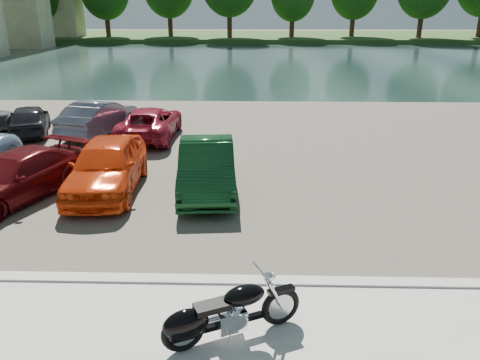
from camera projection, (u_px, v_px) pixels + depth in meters
The scene contains 12 objects.
ground at pixel (221, 359), 7.11m from camera, with size 200.00×200.00×0.00m, color #595447.
kerb at pixel (228, 282), 8.96m from camera, with size 60.00×0.30×0.14m, color #A3A29A.
parking_lot at pixel (240, 149), 17.39m from camera, with size 60.00×18.00×0.04m, color #443E37.
river at pixel (249, 61), 44.53m from camera, with size 120.00×40.00×0.00m, color #192E2C.
far_bank at pixel (251, 36), 74.37m from camera, with size 120.00×24.00×0.60m, color #234518.
motorcycle at pixel (220, 315), 7.21m from camera, with size 2.19×1.18×1.05m.
car_3 at pixel (15, 177), 12.66m from camera, with size 1.78×4.37×1.27m, color #540C0F.
car_4 at pixel (107, 165), 13.20m from camera, with size 1.78×4.42×1.51m, color red.
car_5 at pixel (207, 167), 13.22m from camera, with size 1.51×4.34×1.43m, color #0F3919.
car_8 at pixel (29, 119), 19.07m from camera, with size 1.45×3.60×1.23m, color black.
car_9 at pixel (99, 117), 19.07m from camera, with size 1.47×4.20×1.39m, color slate.
car_10 at pixel (150, 123), 18.54m from camera, with size 2.05×4.45×1.24m, color maroon.
Camera 1 is at (0.45, -5.68, 5.05)m, focal length 35.00 mm.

